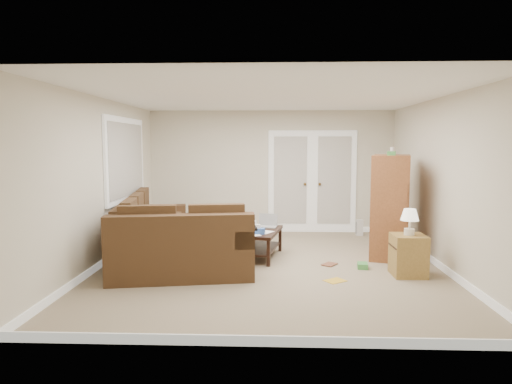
{
  "coord_description": "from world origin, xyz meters",
  "views": [
    {
      "loc": [
        0.05,
        -6.68,
        1.81
      ],
      "look_at": [
        -0.21,
        0.12,
        1.1
      ],
      "focal_mm": 32.0,
      "sensor_mm": 36.0,
      "label": 1
    }
  ],
  "objects_px": {
    "coffee_table": "(261,242)",
    "side_cabinet": "(408,252)",
    "sectional_sofa": "(165,240)",
    "tv_armoire": "(390,205)"
  },
  "relations": [
    {
      "from": "coffee_table",
      "to": "side_cabinet",
      "type": "bearing_deg",
      "value": -13.88
    },
    {
      "from": "sectional_sofa",
      "to": "side_cabinet",
      "type": "bearing_deg",
      "value": -17.71
    },
    {
      "from": "coffee_table",
      "to": "tv_armoire",
      "type": "relative_size",
      "value": 0.66
    },
    {
      "from": "sectional_sofa",
      "to": "tv_armoire",
      "type": "xyz_separation_m",
      "value": [
        3.54,
        0.61,
        0.47
      ]
    },
    {
      "from": "sectional_sofa",
      "to": "coffee_table",
      "type": "distance_m",
      "value": 1.52
    },
    {
      "from": "tv_armoire",
      "to": "side_cabinet",
      "type": "bearing_deg",
      "value": -74.95
    },
    {
      "from": "sectional_sofa",
      "to": "side_cabinet",
      "type": "distance_m",
      "value": 3.56
    },
    {
      "from": "tv_armoire",
      "to": "sectional_sofa",
      "type": "bearing_deg",
      "value": -154.35
    },
    {
      "from": "tv_armoire",
      "to": "side_cabinet",
      "type": "xyz_separation_m",
      "value": [
        -0.02,
        -1.12,
        -0.49
      ]
    },
    {
      "from": "sectional_sofa",
      "to": "tv_armoire",
      "type": "relative_size",
      "value": 1.73
    }
  ]
}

